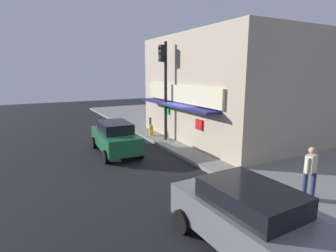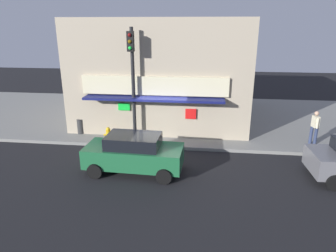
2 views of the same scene
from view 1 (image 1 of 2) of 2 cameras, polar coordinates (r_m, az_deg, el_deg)
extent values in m
plane|color=black|center=(15.13, -0.61, -5.04)|extent=(56.22, 56.22, 0.00)
cube|color=gray|center=(18.30, 15.16, -2.27)|extent=(37.48, 11.21, 0.17)
cube|color=tan|center=(18.59, 15.97, 7.90)|extent=(10.12, 9.80, 6.24)
cube|color=beige|center=(15.57, 2.50, 6.79)|extent=(7.69, 0.16, 0.97)
cube|color=navy|center=(15.46, 1.36, 4.48)|extent=(7.29, 0.90, 0.12)
cube|color=#19E53F|center=(17.15, -0.30, 3.27)|extent=(0.63, 0.08, 0.40)
cube|color=red|center=(14.16, 6.51, 0.32)|extent=(0.57, 0.08, 0.54)
cylinder|color=black|center=(16.26, -0.49, 7.10)|extent=(0.18, 0.18, 5.79)
cube|color=black|center=(16.14, -1.32, 14.96)|extent=(0.32, 0.28, 0.95)
sphere|color=maroon|center=(16.09, -1.82, 16.04)|extent=(0.18, 0.18, 0.18)
sphere|color=brown|center=(16.07, -1.81, 14.97)|extent=(0.18, 0.18, 0.18)
sphere|color=#1ED83F|center=(16.05, -1.81, 13.90)|extent=(0.18, 0.18, 0.18)
cylinder|color=gold|center=(17.72, -3.54, -1.13)|extent=(0.27, 0.27, 0.55)
sphere|color=gold|center=(17.64, -3.55, -0.02)|extent=(0.23, 0.23, 0.23)
cylinder|color=gold|center=(17.88, -3.80, -0.93)|extent=(0.12, 0.10, 0.10)
cylinder|color=gold|center=(17.54, -3.28, -1.16)|extent=(0.12, 0.10, 0.10)
cylinder|color=#2D2D2D|center=(19.76, -3.33, 0.62)|extent=(0.45, 0.45, 0.85)
cylinder|color=navy|center=(10.12, 26.70, -10.94)|extent=(0.19, 0.19, 0.94)
cylinder|color=navy|center=(10.03, 28.02, -11.27)|extent=(0.19, 0.19, 0.94)
cube|color=beige|center=(9.83, 27.76, -6.97)|extent=(0.30, 0.42, 0.58)
sphere|color=tan|center=(9.71, 28.00, -4.56)|extent=(0.22, 0.22, 0.22)
cylinder|color=beige|center=(9.65, 27.22, -7.43)|extent=(0.12, 0.12, 0.52)
cylinder|color=beige|center=(10.02, 28.25, -6.85)|extent=(0.12, 0.12, 0.52)
cube|color=#1E6038|center=(14.69, -10.96, -2.78)|extent=(4.20, 1.88, 0.83)
cube|color=black|center=(14.54, -11.06, -0.20)|extent=(2.29, 1.53, 0.52)
cylinder|color=black|center=(13.71, -5.85, -5.45)|extent=(0.65, 0.25, 0.64)
cylinder|color=black|center=(13.25, -12.84, -6.28)|extent=(0.65, 0.25, 0.64)
cylinder|color=black|center=(16.36, -9.33, -2.77)|extent=(0.65, 0.25, 0.64)
cylinder|color=black|center=(15.98, -15.21, -3.36)|extent=(0.65, 0.25, 0.64)
cube|color=slate|center=(7.11, 16.65, -18.90)|extent=(4.24, 1.98, 0.85)
cube|color=black|center=(6.80, 16.98, -13.95)|extent=(2.31, 1.62, 0.50)
cylinder|color=black|center=(8.79, 13.63, -15.71)|extent=(0.65, 0.24, 0.64)
cylinder|color=black|center=(7.76, 3.09, -19.26)|extent=(0.65, 0.24, 0.64)
camera|label=2|loc=(13.25, -64.63, 12.76)|focal=32.39mm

